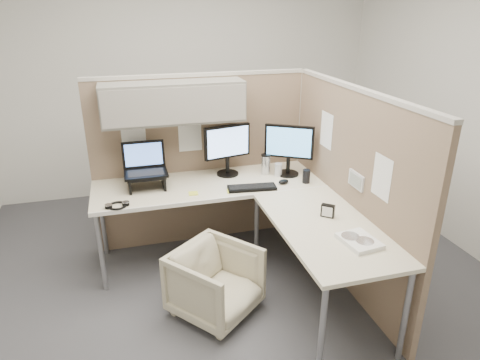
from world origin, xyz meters
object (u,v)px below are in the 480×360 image
object	(u,v)px
monitor_left	(227,146)
keyboard	(252,188)
office_chair	(215,279)
desk	(247,204)

from	to	relation	value
monitor_left	keyboard	bearing A→B (deg)	-85.30
monitor_left	office_chair	bearing A→B (deg)	-121.66
desk	office_chair	xyz separation A→B (m)	(-0.36, -0.39, -0.40)
office_chair	monitor_left	distance (m)	1.24
desk	office_chair	world-z (taller)	desk
office_chair	keyboard	size ratio (longest dim) A/B	1.40
desk	monitor_left	size ratio (longest dim) A/B	4.29
monitor_left	keyboard	xyz separation A→B (m)	(0.12, -0.38, -0.26)
desk	monitor_left	distance (m)	0.65
desk	keyboard	xyz separation A→B (m)	(0.10, 0.18, 0.05)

